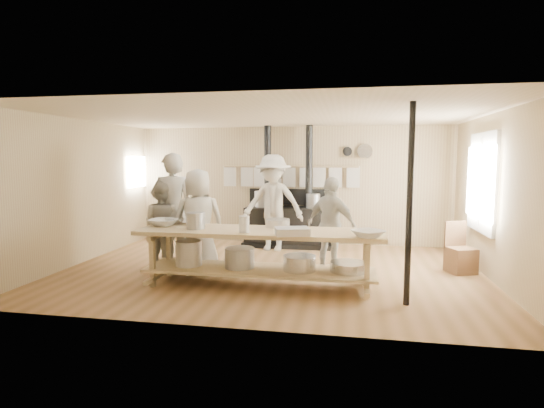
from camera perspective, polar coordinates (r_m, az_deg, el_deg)
name	(u,v)px	position (r m, az deg, el deg)	size (l,w,h in m)	color
ground	(270,271)	(7.29, -0.25, -8.94)	(7.00, 7.00, 0.00)	brown
room_shell	(270,175)	(7.04, -0.25, 3.92)	(7.00, 7.00, 7.00)	tan
window_right	(482,183)	(7.85, 26.44, 2.61)	(0.09, 1.50, 1.65)	beige
left_opening	(136,172)	(10.10, -17.77, 4.15)	(0.00, 0.90, 0.90)	white
stove	(287,222)	(9.23, 2.09, -2.44)	(1.90, 0.75, 2.60)	black
towel_rail	(290,174)	(9.42, 2.40, 4.00)	(3.00, 0.04, 0.47)	tan
back_wall_shelf	(357,154)	(9.36, 11.42, 6.66)	(0.63, 0.14, 0.32)	tan
prep_table	(259,252)	(6.31, -1.81, -6.45)	(3.60, 0.90, 0.85)	tan
support_post	(410,206)	(5.66, 18.01, -0.19)	(0.08, 0.08, 2.60)	black
cook_far_left	(173,211)	(7.48, -13.19, -0.94)	(0.73, 0.48, 1.99)	#B6B2A2
cook_left	(163,225)	(7.52, -14.39, -2.74)	(0.74, 0.58, 1.52)	#B6B2A2
cook_center	(198,221)	(7.08, -9.86, -2.31)	(0.85, 0.55, 1.73)	#B6B2A2
cook_right	(331,226)	(7.01, 7.99, -2.91)	(0.94, 0.39, 1.60)	#B6B2A2
cook_by_window	(273,203)	(8.73, 0.12, 0.17)	(1.28, 0.73, 1.98)	#B6B2A2
chair	(460,258)	(7.78, 23.99, -6.62)	(0.51, 0.51, 0.84)	brown
bowl_white_a	(164,222)	(6.84, -14.35, -2.41)	(0.43, 0.43, 0.11)	white
bowl_steel_a	(175,221)	(6.99, -12.96, -2.25)	(0.29, 0.29, 0.09)	silver
bowl_white_b	(368,234)	(5.78, 12.79, -3.92)	(0.41, 0.41, 0.10)	white
bowl_steel_b	(278,224)	(6.51, 0.81, -2.67)	(0.31, 0.31, 0.10)	silver
roasting_pan	(292,231)	(5.82, 2.73, -3.69)	(0.46, 0.31, 0.10)	#B2B2B7
mixing_bowl_large	(278,223)	(6.51, 0.75, -2.56)	(0.38, 0.38, 0.12)	silver
bucket_galv	(196,221)	(6.42, -10.22, -2.22)	(0.27, 0.27, 0.25)	gray
deep_bowl_enamel	(196,219)	(6.85, -10.22, -1.95)	(0.30, 0.30, 0.19)	white
pitcher	(244,224)	(6.02, -3.78, -2.72)	(0.15, 0.15, 0.24)	white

